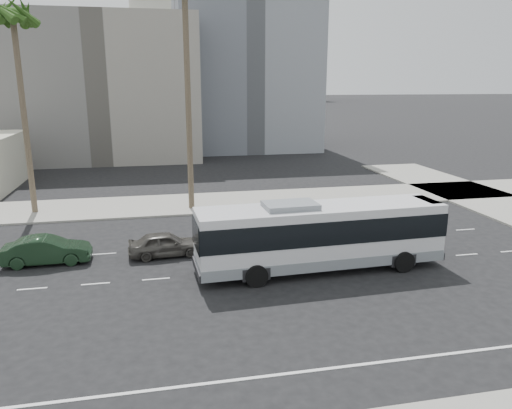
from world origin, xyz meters
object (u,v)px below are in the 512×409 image
object	(u,v)px
car_b	(47,250)
car_a	(165,244)
palm_mid	(13,20)
city_bus	(320,234)

from	to	relation	value
car_b	car_a	bearing A→B (deg)	-91.86
car_b	palm_mid	size ratio (longest dim) A/B	0.30
city_bus	car_b	distance (m)	15.23
city_bus	car_a	xyz separation A→B (m)	(-8.15, 3.82, -1.29)
car_b	palm_mid	world-z (taller)	palm_mid
car_a	palm_mid	xyz separation A→B (m)	(-9.67, 11.62, 13.42)
city_bus	car_a	distance (m)	9.09
car_b	city_bus	bearing A→B (deg)	-105.97
car_a	car_b	distance (m)	6.52
city_bus	car_a	bearing A→B (deg)	152.68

